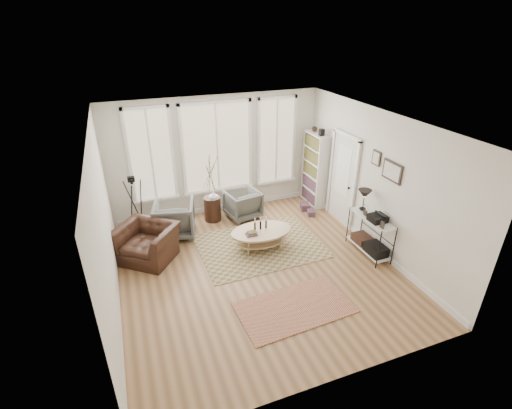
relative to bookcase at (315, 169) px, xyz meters
name	(u,v)px	position (x,y,z in m)	size (l,w,h in m)	color
room	(258,203)	(-2.42, -2.20, 0.47)	(5.50, 5.54, 2.90)	#A1754C
bay_window	(217,150)	(-2.44, 0.49, 0.65)	(4.14, 0.12, 2.24)	tan
door	(343,178)	(0.13, -1.08, 0.17)	(0.09, 1.06, 2.22)	silver
bookcase	(315,169)	(0.00, 0.00, 0.00)	(0.31, 0.85, 2.06)	white
low_shelf	(370,231)	(-0.06, -2.52, -0.44)	(0.38, 1.08, 1.30)	white
wall_art	(388,168)	(0.14, -2.49, 0.92)	(0.04, 0.88, 0.44)	black
rug_main	(260,245)	(-2.09, -1.48, -0.95)	(2.60, 1.95, 0.01)	brown
rug_runner	(294,307)	(-2.24, -3.51, -0.94)	(1.94, 1.08, 0.01)	maroon
coffee_table	(261,234)	(-2.09, -1.54, -0.63)	(1.33, 0.86, 0.61)	tan
armchair_left	(175,219)	(-3.72, -0.35, -0.55)	(0.87, 0.89, 0.81)	#5D5E5A
armchair_right	(243,204)	(-2.01, -0.10, -0.60)	(0.75, 0.77, 0.70)	#5D5E5A
side_table	(211,189)	(-2.75, 0.02, -0.14)	(0.41, 0.41, 1.70)	#331C13
vase	(213,196)	(-2.75, -0.14, -0.24)	(0.21, 0.21, 0.22)	silver
accent_chair	(147,243)	(-4.41, -1.08, -0.59)	(1.11, 0.97, 0.72)	#331C13
tripod_camera	(136,211)	(-4.50, -0.22, -0.27)	(0.52, 0.52, 1.49)	black
book_stack_near	(305,207)	(-0.39, -0.31, -0.87)	(0.21, 0.27, 0.17)	maroon
book_stack_far	(311,213)	(-0.39, -0.64, -0.89)	(0.17, 0.22, 0.14)	maroon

